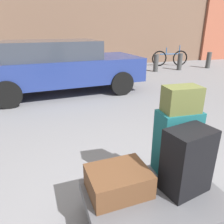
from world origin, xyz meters
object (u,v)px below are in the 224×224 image
Objects in this scene: suitcase_black_stacked_top at (187,161)px; bicycle_leaning at (170,58)px; parked_car at (60,65)px; bollard_kerb_mid at (156,63)px; suitcase_teal_center at (176,142)px; luggage_cart at (155,201)px; bollard_corner at (209,60)px; duffel_bag_olive_topmost_pile at (182,99)px; bollard_kerb_far at (180,62)px; bollard_kerb_near at (122,65)px; suitcase_brown_front_right at (118,181)px.

bicycle_leaning is (4.91, 7.88, -0.27)m from suitcase_black_stacked_top.
bollard_kerb_mid is (4.11, 1.94, -0.41)m from parked_car.
suitcase_teal_center is 7.37m from bollard_kerb_mid.
bollard_corner reaches higher than luggage_cart.
bollard_corner is (6.16, 6.50, -0.76)m from duffel_bag_olive_topmost_pile.
parked_car is 6.18× the size of bollard_corner.
bollard_kerb_mid and bollard_kerb_far have the same top height.
duffel_bag_olive_topmost_pile is 0.19× the size of bicycle_leaning.
bollard_kerb_mid is (3.54, 6.79, -0.29)m from suitcase_black_stacked_top.
duffel_bag_olive_topmost_pile reaches higher than bollard_kerb_far.
bollard_kerb_mid is 1.17m from bollard_kerb_far.
bollard_corner is (6.53, 6.78, 0.09)m from luggage_cart.
luggage_cart is 1.87× the size of suitcase_teal_center.
bollard_kerb_near is 4.24m from bollard_corner.
bollard_kerb_far reaches higher than luggage_cart.
suitcase_brown_front_right is 7.80m from bollard_kerb_mid.
parked_car is 7.09m from bollard_corner.
suitcase_teal_center is at bearing 0.00° from duffel_bag_olive_topmost_pile.
bollard_kerb_far is (4.62, 6.50, -0.31)m from suitcase_teal_center.
bollard_kerb_near is 1.54m from bollard_kerb_mid.
bollard_kerb_far is (4.71, 6.79, -0.29)m from suitcase_black_stacked_top.
bicycle_leaning is 2.44× the size of bollard_kerb_mid.
suitcase_black_stacked_top is 0.35× the size of bicycle_leaning.
bollard_kerb_far is 1.54m from bollard_corner.
suitcase_black_stacked_top is 0.85× the size of bollard_kerb_far.
suitcase_teal_center is 0.30m from suitcase_black_stacked_top.
suitcase_teal_center reaches higher than suitcase_brown_front_right.
luggage_cart is at bearing -141.40° from suitcase_teal_center.
bollard_kerb_far is at bearing 49.52° from suitcase_brown_front_right.
bollard_kerb_mid is at bearing 0.00° from bollard_kerb_near.
bollard_corner is (2.70, 0.00, 0.00)m from bollard_kerb_mid.
suitcase_brown_front_right is at bearing -111.31° from bollard_kerb_near.
bollard_kerb_mid is (-1.37, -1.10, -0.02)m from bicycle_leaning.
parked_car is (-0.65, 4.56, -0.35)m from duffel_bag_olive_topmost_pile.
bollard_kerb_near is (1.92, 6.50, -0.31)m from suitcase_teal_center.
duffel_bag_olive_topmost_pile is 0.47× the size of bollard_kerb_mid.
bollard_kerb_near reaches higher than suitcase_brown_front_right.
suitcase_teal_center is at bearing -122.43° from bicycle_leaning.
luggage_cart is 0.47m from suitcase_black_stacked_top.
suitcase_black_stacked_top reaches higher than bollard_kerb_near.
bollard_kerb_far is at bearing 58.85° from duffel_bag_olive_topmost_pile.
parked_car reaches higher than bollard_corner.
bicycle_leaning is at bearing 59.40° from suitcase_teal_center.
bicycle_leaning is at bearing 47.53° from suitcase_black_stacked_top.
suitcase_black_stacked_top is 0.85× the size of bollard_kerb_near.
duffel_bag_olive_topmost_pile reaches higher than bollard_corner.
parked_car is 6.27m from bicycle_leaning.
duffel_bag_olive_topmost_pile reaches higher than suitcase_black_stacked_top.
duffel_bag_olive_topmost_pile is at bearing -106.47° from bollard_kerb_near.
bollard_kerb_mid is 1.00× the size of bollard_kerb_far.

